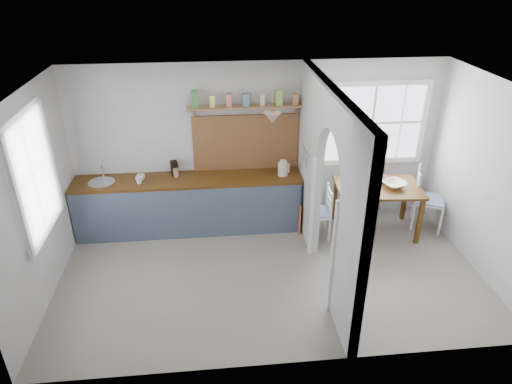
{
  "coord_description": "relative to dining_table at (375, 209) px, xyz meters",
  "views": [
    {
      "loc": [
        -0.73,
        -5.1,
        3.95
      ],
      "look_at": [
        -0.17,
        0.31,
        1.12
      ],
      "focal_mm": 32.0,
      "sensor_mm": 36.0,
      "label": 1
    }
  ],
  "objects": [
    {
      "name": "floor",
      "position": [
        -1.79,
        -0.94,
        -0.4
      ],
      "size": [
        5.8,
        3.2,
        0.01
      ],
      "primitive_type": "cube",
      "color": "gray",
      "rests_on": "ground"
    },
    {
      "name": "ceiling",
      "position": [
        -1.79,
        -0.94,
        2.2
      ],
      "size": [
        5.8,
        3.2,
        0.01
      ],
      "primitive_type": "cube",
      "color": "silver",
      "rests_on": "walls"
    },
    {
      "name": "walls",
      "position": [
        -1.79,
        -0.94,
        0.9
      ],
      "size": [
        5.81,
        3.21,
        2.6
      ],
      "color": "silver",
      "rests_on": "floor"
    },
    {
      "name": "partition",
      "position": [
        -1.09,
        -0.88,
        1.05
      ],
      "size": [
        0.12,
        3.2,
        2.6
      ],
      "color": "silver",
      "rests_on": "floor"
    },
    {
      "name": "kitchen_window",
      "position": [
        -4.66,
        -0.94,
        1.25
      ],
      "size": [
        0.1,
        1.16,
        1.5
      ],
      "primitive_type": null,
      "color": "white",
      "rests_on": "walls"
    },
    {
      "name": "nook_window",
      "position": [
        0.01,
        0.62,
        1.2
      ],
      "size": [
        1.76,
        0.1,
        1.3
      ],
      "primitive_type": null,
      "color": "white",
      "rests_on": "walls"
    },
    {
      "name": "counter",
      "position": [
        -2.92,
        0.39,
        0.06
      ],
      "size": [
        3.5,
        0.6,
        0.9
      ],
      "color": "#51320F",
      "rests_on": "floor"
    },
    {
      "name": "sink",
      "position": [
        -4.22,
        0.36,
        0.49
      ],
      "size": [
        0.4,
        0.4,
        0.02
      ],
      "primitive_type": "cylinder",
      "color": "silver",
      "rests_on": "counter"
    },
    {
      "name": "backsplash",
      "position": [
        -1.99,
        0.64,
        0.95
      ],
      "size": [
        1.65,
        0.03,
        0.9
      ],
      "primitive_type": "cube",
      "color": "brown",
      "rests_on": "walls"
    },
    {
      "name": "shelf",
      "position": [
        -1.99,
        0.55,
        1.6
      ],
      "size": [
        1.75,
        0.2,
        0.21
      ],
      "color": "olive",
      "rests_on": "walls"
    },
    {
      "name": "pendant_lamp",
      "position": [
        -1.64,
        0.21,
        1.48
      ],
      "size": [
        0.26,
        0.26,
        0.16
      ],
      "primitive_type": "cone",
      "color": "beige",
      "rests_on": "ceiling"
    },
    {
      "name": "utensil_rail",
      "position": [
        -1.18,
        -0.04,
        1.05
      ],
      "size": [
        0.02,
        0.5,
        0.02
      ],
      "primitive_type": "cylinder",
      "rotation": [
        1.57,
        0.0,
        0.0
      ],
      "color": "silver",
      "rests_on": "partition"
    },
    {
      "name": "dining_table",
      "position": [
        0.0,
        0.0,
        0.0
      ],
      "size": [
        1.35,
        0.97,
        0.8
      ],
      "primitive_type": null,
      "rotation": [
        0.0,
        0.0,
        -0.09
      ],
      "color": "#51320F",
      "rests_on": "floor"
    },
    {
      "name": "chair_left",
      "position": [
        -0.94,
        -0.04,
        0.02
      ],
      "size": [
        0.41,
        0.41,
        0.83
      ],
      "primitive_type": null,
      "rotation": [
        0.0,
        0.0,
        -1.64
      ],
      "color": "white",
      "rests_on": "floor"
    },
    {
      "name": "chair_right",
      "position": [
        0.89,
        0.04,
        0.1
      ],
      "size": [
        0.6,
        0.6,
        1.0
      ],
      "primitive_type": null,
      "rotation": [
        0.0,
        0.0,
        1.15
      ],
      "color": "white",
      "rests_on": "floor"
    },
    {
      "name": "kettle",
      "position": [
        -1.44,
        0.34,
        0.62
      ],
      "size": [
        0.25,
        0.22,
        0.25
      ],
      "primitive_type": null,
      "rotation": [
        0.0,
        0.0,
        0.3
      ],
      "color": "silver",
      "rests_on": "counter"
    },
    {
      "name": "mug_a",
      "position": [
        -3.64,
        0.26,
        0.55
      ],
      "size": [
        0.13,
        0.13,
        0.1
      ],
      "primitive_type": "imported",
      "rotation": [
        0.0,
        0.0,
        0.22
      ],
      "color": "white",
      "rests_on": "counter"
    },
    {
      "name": "mug_b",
      "position": [
        -3.62,
        0.36,
        0.55
      ],
      "size": [
        0.13,
        0.13,
        0.1
      ],
      "primitive_type": "imported",
      "rotation": [
        0.0,
        0.0,
        -0.04
      ],
      "color": "white",
      "rests_on": "counter"
    },
    {
      "name": "knife_block",
      "position": [
        -3.12,
        0.53,
        0.61
      ],
      "size": [
        0.13,
        0.16,
        0.22
      ],
      "primitive_type": "cube",
      "rotation": [
        0.0,
        0.0,
        0.24
      ],
      "color": "black",
      "rests_on": "counter"
    },
    {
      "name": "jar",
      "position": [
        -3.09,
        0.45,
        0.57
      ],
      "size": [
        0.11,
        0.11,
        0.14
      ],
      "primitive_type": "cylinder",
      "rotation": [
        0.0,
        0.0,
        0.36
      ],
      "color": "#8B785D",
      "rests_on": "counter"
    },
    {
      "name": "towel_magenta",
      "position": [
        -1.21,
        0.04,
        -0.13
      ],
      "size": [
        0.02,
        0.03,
        0.48
      ],
      "primitive_type": "cube",
      "color": "#B41D71",
      "rests_on": "counter"
    },
    {
      "name": "towel_orange",
      "position": [
        -1.21,
        -0.01,
        -0.15
      ],
      "size": [
        0.02,
        0.03,
        0.53
      ],
      "primitive_type": "cube",
      "color": "orange",
      "rests_on": "counter"
    },
    {
      "name": "bowl",
      "position": [
        0.23,
        -0.04,
        0.44
      ],
      "size": [
        0.42,
        0.42,
        0.08
      ],
      "primitive_type": "imported",
      "rotation": [
        0.0,
        0.0,
        0.31
      ],
      "color": "white",
      "rests_on": "dining_table"
    },
    {
      "name": "table_cup",
      "position": [
        -0.19,
        -0.21,
        0.45
      ],
      "size": [
        0.11,
        0.11,
        0.09
      ],
      "primitive_type": "imported",
      "rotation": [
        0.0,
        0.0,
        -0.2
      ],
      "color": "#4E9051",
      "rests_on": "dining_table"
    },
    {
      "name": "plate",
      "position": [
        -0.37,
        -0.05,
        0.41
      ],
      "size": [
        0.25,
        0.25,
        0.02
      ],
      "primitive_type": "cylinder",
      "rotation": [
        0.0,
        0.0,
        -0.34
      ],
      "color": "black",
      "rests_on": "dining_table"
    },
    {
      "name": "vase",
      "position": [
        0.09,
        0.16,
        0.48
      ],
      "size": [
        0.19,
        0.19,
        0.17
      ],
      "primitive_type": "imported",
      "rotation": [
        0.0,
        0.0,
        -0.2
      ],
      "color": "#784A84",
      "rests_on": "dining_table"
    }
  ]
}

